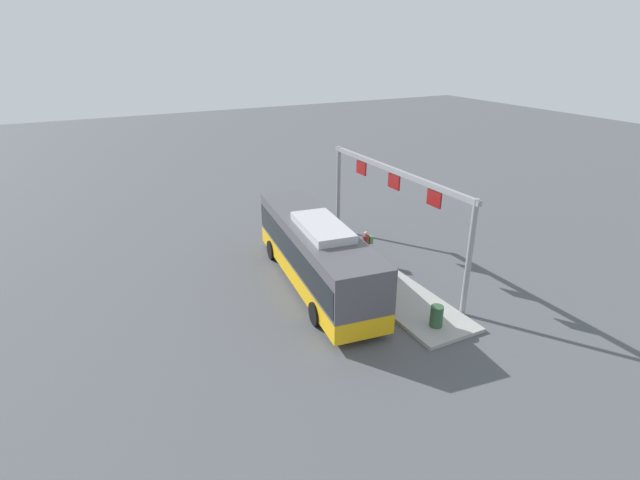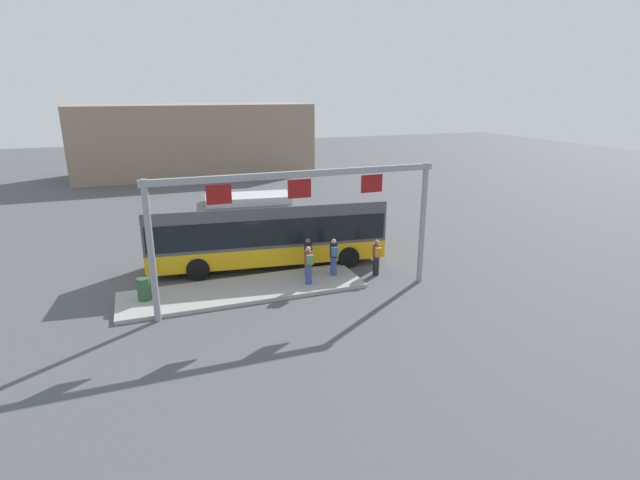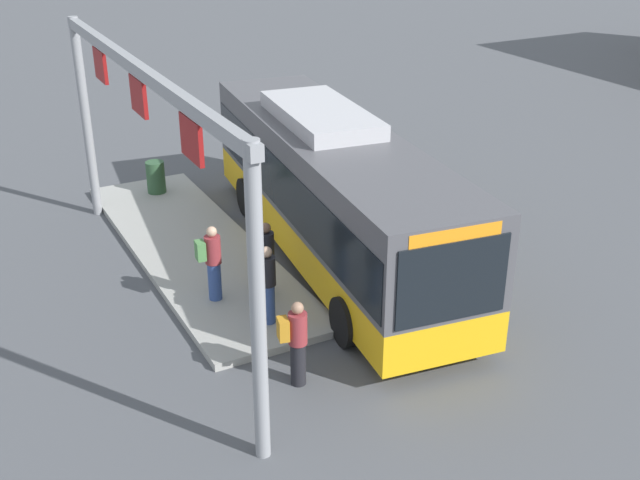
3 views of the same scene
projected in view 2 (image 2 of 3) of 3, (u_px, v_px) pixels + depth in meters
ground_plane at (268, 265)px, 23.42m from camera, size 120.00×120.00×0.00m
platform_curb at (244, 290)px, 20.26m from camera, size 10.00×2.80×0.16m
bus_main at (267, 229)px, 22.88m from camera, size 11.15×3.82×3.46m
person_boarding at (334, 256)px, 21.41m from camera, size 0.43×0.58×1.67m
person_waiting_near at (376, 257)px, 21.84m from camera, size 0.41×0.57×1.67m
person_waiting_mid at (308, 264)px, 20.41m from camera, size 0.37×0.54×1.67m
person_waiting_far at (308, 256)px, 21.46m from camera, size 0.39×0.56×1.67m
platform_sign_gantry at (300, 206)px, 18.45m from camera, size 11.35×0.24×5.20m
station_building at (195, 140)px, 47.92m from camera, size 22.26×8.00×6.74m
trash_bin at (144, 289)px, 19.02m from camera, size 0.52×0.52×0.90m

